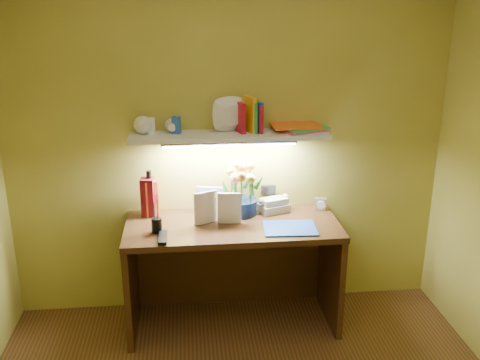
% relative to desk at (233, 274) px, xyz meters
% --- Properties ---
extents(desk, '(1.40, 0.60, 0.75)m').
position_rel_desk_xyz_m(desk, '(0.00, 0.00, 0.00)').
color(desk, black).
rests_on(desk, ground).
extents(flower_bouquet, '(0.30, 0.30, 0.37)m').
position_rel_desk_xyz_m(flower_bouquet, '(0.08, 0.16, 0.56)').
color(flower_bouquet, '#0D1D3E').
rests_on(flower_bouquet, desk).
extents(telephone, '(0.23, 0.20, 0.11)m').
position_rel_desk_xyz_m(telephone, '(0.30, 0.18, 0.43)').
color(telephone, beige).
rests_on(telephone, desk).
extents(desk_clock, '(0.09, 0.06, 0.08)m').
position_rel_desk_xyz_m(desk_clock, '(0.63, 0.18, 0.42)').
color(desk_clock, silver).
rests_on(desk_clock, desk).
extents(whisky_bottle, '(0.11, 0.11, 0.32)m').
position_rel_desk_xyz_m(whisky_bottle, '(-0.54, 0.20, 0.53)').
color(whisky_bottle, '#BE4019').
rests_on(whisky_bottle, desk).
extents(whisky_box, '(0.09, 0.09, 0.27)m').
position_rel_desk_xyz_m(whisky_box, '(-0.55, 0.19, 0.51)').
color(whisky_box, '#5F0D14').
rests_on(whisky_box, desk).
extents(pen_cup, '(0.08, 0.08, 0.16)m').
position_rel_desk_xyz_m(pen_cup, '(-0.49, -0.08, 0.45)').
color(pen_cup, black).
rests_on(pen_cup, desk).
extents(art_card, '(0.19, 0.08, 0.19)m').
position_rel_desk_xyz_m(art_card, '(-0.14, 0.20, 0.47)').
color(art_card, silver).
rests_on(art_card, desk).
extents(tv_remote, '(0.05, 0.19, 0.02)m').
position_rel_desk_xyz_m(tv_remote, '(-0.45, -0.19, 0.39)').
color(tv_remote, black).
rests_on(tv_remote, desk).
extents(blue_folder, '(0.35, 0.26, 0.01)m').
position_rel_desk_xyz_m(blue_folder, '(0.36, -0.12, 0.38)').
color(blue_folder, blue).
rests_on(blue_folder, desk).
extents(desk_book_a, '(0.16, 0.08, 0.22)m').
position_rel_desk_xyz_m(desk_book_a, '(-0.25, -0.01, 0.49)').
color(desk_book_a, white).
rests_on(desk_book_a, desk).
extents(desk_book_b, '(0.16, 0.04, 0.21)m').
position_rel_desk_xyz_m(desk_book_b, '(-0.10, 0.02, 0.48)').
color(desk_book_b, white).
rests_on(desk_book_b, desk).
extents(wall_shelf, '(1.32, 0.33, 0.27)m').
position_rel_desk_xyz_m(wall_shelf, '(0.03, 0.18, 0.96)').
color(wall_shelf, white).
rests_on(wall_shelf, ground).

